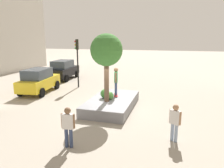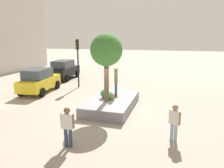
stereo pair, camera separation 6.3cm
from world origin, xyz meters
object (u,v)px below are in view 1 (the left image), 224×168
(planter_ledge, at_px, (112,103))
(sedan_parked, at_px, (63,70))
(passerby_with_bag, at_px, (68,125))
(taxi_cab, at_px, (39,81))
(skateboard, at_px, (116,95))
(pedestrian_crossing, at_px, (175,120))
(skateboarder, at_px, (116,79))
(traffic_light_corner, at_px, (77,55))
(plaza_tree, at_px, (106,51))

(planter_ledge, height_order, sedan_parked, sedan_parked)
(passerby_with_bag, bearing_deg, taxi_cab, 41.50)
(skateboard, bearing_deg, sedan_parked, 47.77)
(skateboard, distance_m, passerby_with_bag, 5.69)
(planter_ledge, xyz_separation_m, taxi_cab, (1.94, 6.48, 0.66))
(sedan_parked, height_order, pedestrian_crossing, sedan_parked)
(skateboard, xyz_separation_m, skateboarder, (-0.00, 0.00, 1.02))
(passerby_with_bag, bearing_deg, pedestrian_crossing, -67.21)
(skateboarder, height_order, traffic_light_corner, traffic_light_corner)
(sedan_parked, distance_m, passerby_with_bag, 14.25)
(skateboard, height_order, skateboarder, skateboarder)
(planter_ledge, relative_size, taxi_cab, 1.11)
(skateboarder, bearing_deg, passerby_with_bag, 176.32)
(plaza_tree, height_order, skateboarder, plaza_tree)
(skateboard, distance_m, taxi_cab, 6.69)
(planter_ledge, distance_m, skateboard, 0.71)
(taxi_cab, height_order, passerby_with_bag, taxi_cab)
(skateboard, xyz_separation_m, pedestrian_crossing, (-4.01, -3.59, 0.27))
(skateboard, distance_m, sedan_parked, 10.01)
(traffic_light_corner, relative_size, passerby_with_bag, 2.49)
(planter_ledge, xyz_separation_m, passerby_with_bag, (-5.06, 0.29, 0.65))
(sedan_parked, bearing_deg, plaza_tree, -137.96)
(skateboard, distance_m, pedestrian_crossing, 5.39)
(skateboard, relative_size, traffic_light_corner, 0.20)
(plaza_tree, xyz_separation_m, pedestrian_crossing, (-2.76, -3.80, -2.57))
(traffic_light_corner, bearing_deg, skateboard, -131.05)
(planter_ledge, relative_size, skateboard, 5.65)
(skateboarder, relative_size, passerby_with_bag, 1.06)
(plaza_tree, bearing_deg, planter_ledge, -11.88)
(plaza_tree, relative_size, skateboard, 4.67)
(passerby_with_bag, distance_m, pedestrian_crossing, 4.29)
(plaza_tree, height_order, taxi_cab, plaza_tree)
(skateboard, bearing_deg, passerby_with_bag, 176.32)
(taxi_cab, relative_size, passerby_with_bag, 2.58)
(skateboard, relative_size, sedan_parked, 0.19)
(pedestrian_crossing, bearing_deg, passerby_with_bag, 112.79)
(planter_ledge, distance_m, passerby_with_bag, 5.11)
(sedan_parked, bearing_deg, skateboarder, -132.23)
(traffic_light_corner, height_order, pedestrian_crossing, traffic_light_corner)
(taxi_cab, bearing_deg, plaza_tree, -112.14)
(skateboarder, bearing_deg, plaza_tree, 170.33)
(skateboarder, bearing_deg, planter_ledge, 172.68)
(planter_ledge, distance_m, taxi_cab, 6.79)
(planter_ledge, height_order, pedestrian_crossing, pedestrian_crossing)
(sedan_parked, distance_m, pedestrian_crossing, 15.36)
(plaza_tree, bearing_deg, skateboard, -9.67)
(passerby_with_bag, bearing_deg, skateboarder, -3.68)
(taxi_cab, relative_size, traffic_light_corner, 1.03)
(planter_ledge, bearing_deg, sedan_parked, 44.98)
(taxi_cab, xyz_separation_m, traffic_light_corner, (2.52, -2.14, 1.85))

